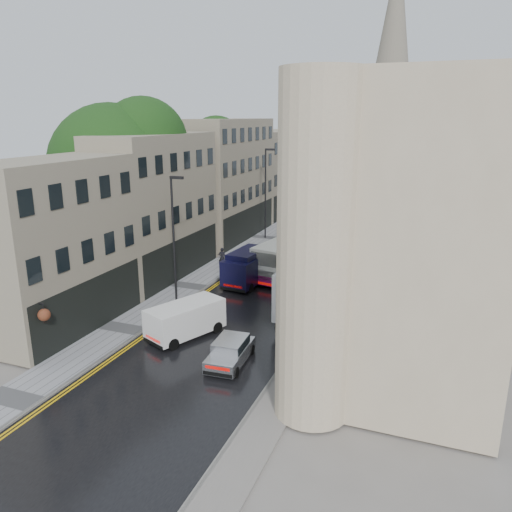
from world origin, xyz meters
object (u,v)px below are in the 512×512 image
Objects in this scene: tree_far at (197,179)px; silver_hatchback at (208,360)px; pedestrian at (222,258)px; lamp_post_far at (265,194)px; cream_bus at (267,260)px; tree_near at (115,189)px; white_lorry at (283,297)px; white_van at (153,323)px; navy_van at (226,271)px; lamp_post_near at (174,241)px.

tree_far reaches higher than silver_hatchback.
lamp_post_far is at bearing -95.01° from pedestrian.
tree_near is at bearing -153.59° from cream_bus.
white_van is at bearing -138.43° from white_lorry.
lamp_post_far reaches higher than navy_van.
white_lorry is at bearing 60.30° from white_van.
white_van is (-6.23, -4.68, -0.81)m from white_lorry.
tree_near is 13.03m from cream_bus.
tree_near is at bearing -123.74° from lamp_post_far.
tree_near is at bearing 152.33° from lamp_post_near.
lamp_post_far is at bearing 66.79° from tree_near.
tree_far reaches higher than navy_van.
tree_near is at bearing 166.69° from white_lorry.
white_van is at bearing -89.35° from cream_bus.
cream_bus reaches higher than silver_hatchback.
tree_far is 1.14× the size of cream_bus.
lamp_post_near is at bearing -27.87° from tree_near.
tree_near reaches higher than tree_far.
lamp_post_far is (-0.60, 19.55, 0.29)m from lamp_post_near.
silver_hatchback is at bearing -64.62° from navy_van.
silver_hatchback is 0.43× the size of lamp_post_near.
tree_near is 14.60m from white_van.
silver_hatchback is at bearing -71.04° from cream_bus.
navy_van is at bearing 61.53° from lamp_post_near.
navy_van is 0.60× the size of lamp_post_far.
lamp_post_near reaches higher than cream_bus.
navy_van reaches higher than silver_hatchback.
white_lorry reaches higher than cream_bus.
pedestrian is (7.04, 4.29, -5.96)m from tree_near.
lamp_post_near is (7.02, -16.87, -1.85)m from tree_far.
white_lorry is 1.54× the size of white_van.
tree_far is 16.65m from navy_van.
lamp_post_near is at bearing -98.77° from lamp_post_far.
lamp_post_near is (-6.43, 8.10, 3.68)m from silver_hatchback.
white_lorry is (15.43, -5.00, -5.09)m from tree_near.
tree_far reaches higher than white_lorry.
white_van is 0.84× the size of navy_van.
pedestrian is at bearing 177.50° from cream_bus.
navy_van reaches higher than white_van.
pedestrian is (-6.71, 16.26, 0.28)m from silver_hatchback.
pedestrian is 0.20× the size of lamp_post_near.
white_lorry is (15.13, -18.00, -4.37)m from tree_far.
white_lorry is 8.57m from lamp_post_near.
tree_near is 3.05× the size of white_van.
white_lorry is 1.92× the size of silver_hatchback.
tree_far reaches higher than cream_bus.
lamp_post_near is at bearing -109.23° from cream_bus.
silver_hatchback is at bearing 105.80° from pedestrian.
white_lorry reaches higher than navy_van.
pedestrian is at bearing 122.15° from white_van.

